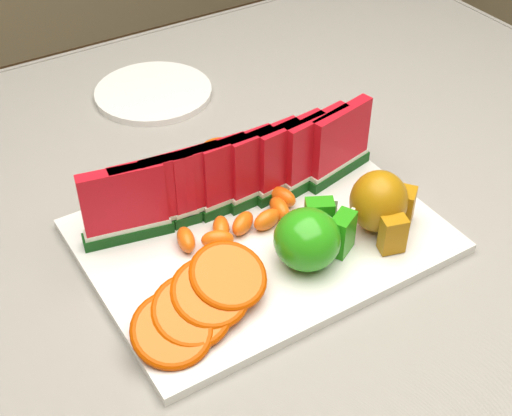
% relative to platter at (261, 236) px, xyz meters
% --- Properties ---
extents(table, '(1.40, 0.90, 0.75)m').
position_rel_platter_xyz_m(table, '(-0.08, 0.06, -0.11)').
color(table, '#482A1D').
rests_on(table, ground).
extents(tablecloth, '(1.53, 1.03, 0.20)m').
position_rel_platter_xyz_m(tablecloth, '(-0.08, 0.06, -0.05)').
color(tablecloth, slate).
rests_on(tablecloth, table).
extents(platter, '(0.40, 0.30, 0.01)m').
position_rel_platter_xyz_m(platter, '(0.00, 0.00, 0.00)').
color(platter, silver).
rests_on(platter, tablecloth).
extents(apple_cluster, '(0.10, 0.09, 0.07)m').
position_rel_platter_xyz_m(apple_cluster, '(0.02, -0.07, 0.04)').
color(apple_cluster, '#2F9319').
rests_on(apple_cluster, platter).
extents(pear_cluster, '(0.09, 0.09, 0.08)m').
position_rel_platter_xyz_m(pear_cluster, '(0.12, -0.07, 0.04)').
color(pear_cluster, '#AA9113').
rests_on(pear_cluster, platter).
extents(side_plate, '(0.23, 0.23, 0.01)m').
position_rel_platter_xyz_m(side_plate, '(0.04, 0.37, -0.00)').
color(side_plate, silver).
rests_on(side_plate, tablecloth).
extents(watermelon_row, '(0.39, 0.07, 0.10)m').
position_rel_platter_xyz_m(watermelon_row, '(0.00, 0.06, 0.05)').
color(watermelon_row, '#0B3F17').
rests_on(watermelon_row, platter).
extents(orange_fan_front, '(0.18, 0.12, 0.05)m').
position_rel_platter_xyz_m(orange_fan_front, '(-0.12, -0.08, 0.03)').
color(orange_fan_front, '#E43F04').
rests_on(orange_fan_front, platter).
extents(orange_fan_back, '(0.23, 0.09, 0.04)m').
position_rel_platter_xyz_m(orange_fan_back, '(-0.05, 0.12, 0.02)').
color(orange_fan_back, '#E43F04').
rests_on(orange_fan_back, platter).
extents(tangerine_segments, '(0.17, 0.06, 0.02)m').
position_rel_platter_xyz_m(tangerine_segments, '(-0.02, 0.01, 0.02)').
color(tangerine_segments, orange).
rests_on(tangerine_segments, platter).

